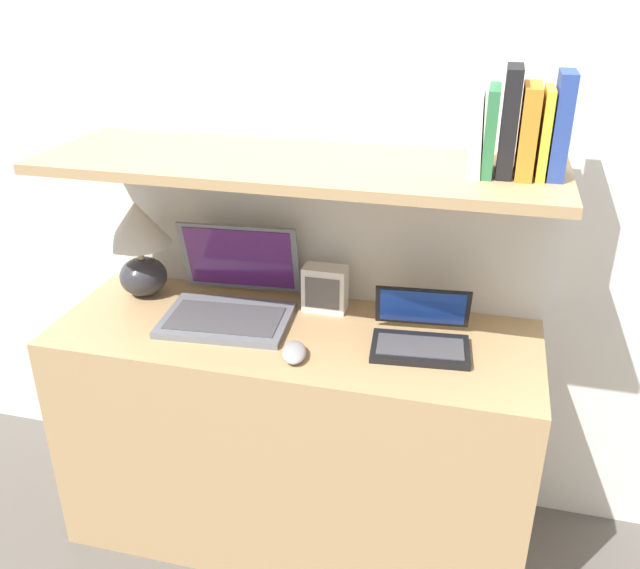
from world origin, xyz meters
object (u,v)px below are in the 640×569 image
object	(u,v)px
book_black	(509,121)
book_white	(476,132)
laptop_small	(421,336)
book_blue	(561,126)
book_orange	(528,131)
computer_mouse	(294,352)
book_yellow	(545,133)
table_lamp	(139,241)
router_box	(325,289)
book_green	(491,131)
laptop_large	(231,299)

from	to	relation	value
book_black	book_white	xyz separation A→B (m)	(-0.08, 0.00, -0.03)
laptop_small	book_blue	xyz separation A→B (m)	(0.29, 0.05, 0.58)
book_orange	book_blue	bearing A→B (deg)	0.00
computer_mouse	book_yellow	distance (m)	0.84
table_lamp	book_orange	bearing A→B (deg)	-3.04
router_box	book_green	world-z (taller)	book_green
table_lamp	laptop_large	bearing A→B (deg)	-11.54
computer_mouse	book_orange	size ratio (longest dim) A/B	0.59
book_yellow	router_box	bearing A→B (deg)	170.31
router_box	book_black	world-z (taller)	book_black
laptop_small	book_orange	world-z (taller)	book_orange
table_lamp	computer_mouse	distance (m)	0.65
laptop_large	book_white	xyz separation A→B (m)	(0.67, 0.01, 0.54)
router_box	book_yellow	bearing A→B (deg)	-9.69
laptop_small	book_white	distance (m)	0.57
book_yellow	book_black	xyz separation A→B (m)	(-0.08, 0.00, 0.02)
laptop_large	book_white	distance (m)	0.86
laptop_small	book_white	world-z (taller)	book_white
table_lamp	book_white	world-z (taller)	book_white
router_box	book_orange	xyz separation A→B (m)	(0.52, -0.10, 0.53)
laptop_large	book_blue	distance (m)	1.03
laptop_small	computer_mouse	bearing A→B (deg)	-155.98
computer_mouse	book_green	size ratio (longest dim) A/B	0.61
router_box	book_yellow	world-z (taller)	book_yellow
laptop_large	router_box	bearing A→B (deg)	21.09
table_lamp	computer_mouse	bearing A→B (deg)	-24.04
book_yellow	laptop_large	bearing A→B (deg)	-179.55
laptop_large	book_black	world-z (taller)	book_black
laptop_small	computer_mouse	world-z (taller)	laptop_small
book_black	table_lamp	bearing A→B (deg)	176.83
computer_mouse	book_black	size ratio (longest dim) A/B	0.50
table_lamp	computer_mouse	xyz separation A→B (m)	(0.57, -0.26, -0.17)
laptop_small	book_green	distance (m)	0.58
laptop_large	book_green	world-z (taller)	book_green
laptop_small	book_white	size ratio (longest dim) A/B	1.44
laptop_small	book_white	xyz separation A→B (m)	(0.09, 0.05, 0.56)
computer_mouse	book_green	xyz separation A→B (m)	(0.45, 0.20, 0.58)
laptop_small	book_yellow	world-z (taller)	book_yellow
laptop_large	book_green	distance (m)	0.89
book_orange	book_white	size ratio (longest dim) A/B	1.10
book_black	laptop_small	bearing A→B (deg)	-162.45
book_blue	book_white	bearing A→B (deg)	180.00
laptop_large	book_white	bearing A→B (deg)	0.56
book_orange	book_green	size ratio (longest dim) A/B	1.04
table_lamp	router_box	size ratio (longest dim) A/B	2.19
book_blue	book_black	distance (m)	0.12
laptop_large	book_yellow	xyz separation A→B (m)	(0.83, 0.01, 0.54)
table_lamp	book_green	distance (m)	1.11
book_orange	book_green	distance (m)	0.09
book_blue	book_white	size ratio (longest dim) A/B	1.26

